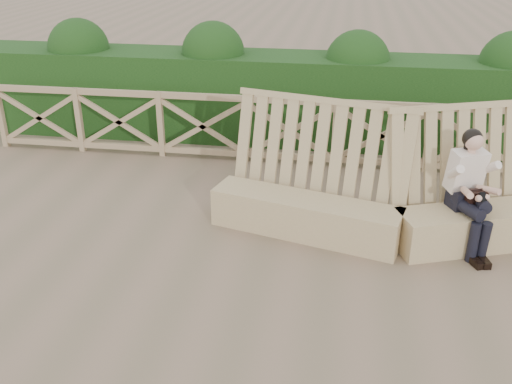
# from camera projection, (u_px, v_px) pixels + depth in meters

# --- Properties ---
(ground) EXTENTS (60.00, 60.00, 0.00)m
(ground) POSITION_uv_depth(u_px,v_px,m) (254.00, 283.00, 6.19)
(ground) COLOR brown
(ground) RESTS_ON ground
(bench) EXTENTS (4.64, 1.54, 1.62)m
(bench) POSITION_uv_depth(u_px,v_px,m) (398.00, 206.00, 6.98)
(bench) COLOR #9E855A
(bench) RESTS_ON ground
(woman) EXTENTS (0.57, 0.90, 1.44)m
(woman) POSITION_uv_depth(u_px,v_px,m) (470.00, 186.00, 6.59)
(woman) COLOR black
(woman) RESTS_ON ground
(guardrail) EXTENTS (10.10, 0.09, 1.10)m
(guardrail) POSITION_uv_depth(u_px,v_px,m) (290.00, 131.00, 9.09)
(guardrail) COLOR #967657
(guardrail) RESTS_ON ground
(hedge) EXTENTS (12.00, 1.20, 1.50)m
(hedge) POSITION_uv_depth(u_px,v_px,m) (297.00, 99.00, 10.08)
(hedge) COLOR black
(hedge) RESTS_ON ground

